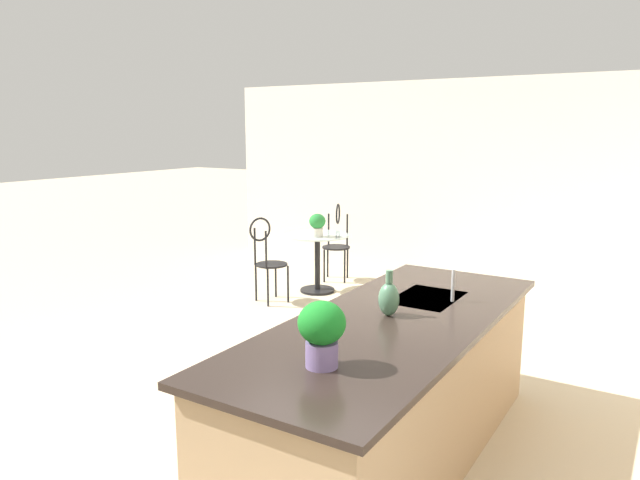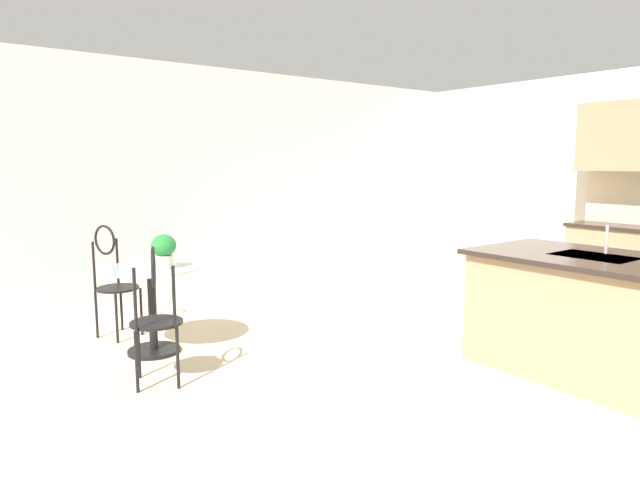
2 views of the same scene
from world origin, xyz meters
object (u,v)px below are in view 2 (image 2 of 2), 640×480
object	(u,v)px
chair_by_island	(156,309)
potted_plant_on_table	(164,249)
chair_near_window	(113,276)
bistro_table	(152,301)

from	to	relation	value
chair_by_island	potted_plant_on_table	xyz separation A→B (m)	(-0.61, 0.32, 0.33)
chair_near_window	potted_plant_on_table	world-z (taller)	chair_near_window
potted_plant_on_table	bistro_table	bearing A→B (deg)	-147.91
chair_near_window	potted_plant_on_table	size ratio (longest dim) A/B	3.64
bistro_table	chair_by_island	world-z (taller)	chair_by_island
chair_near_window	chair_by_island	distance (m)	1.41
bistro_table	chair_by_island	distance (m)	0.78
chair_near_window	chair_by_island	size ratio (longest dim) A/B	1.00
bistro_table	potted_plant_on_table	bearing A→B (deg)	32.09
chair_by_island	potted_plant_on_table	size ratio (longest dim) A/B	3.64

